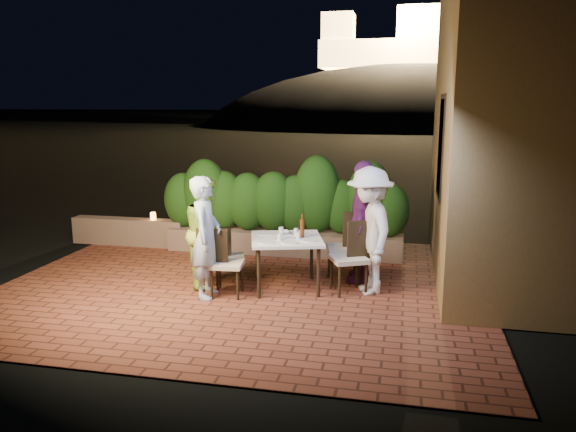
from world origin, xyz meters
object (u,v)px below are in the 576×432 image
(beer_bottle, at_px, (302,226))
(bowl, at_px, (284,232))
(diner_green, at_px, (206,231))
(diner_purple, at_px, (363,222))
(chair_right_front, at_px, (349,257))
(parapet_lamp, at_px, (153,216))
(chair_left_front, at_px, (227,263))
(diner_white, at_px, (369,231))
(diner_blue, at_px, (206,237))
(dining_table, at_px, (287,263))
(chair_left_back, at_px, (230,256))
(chair_right_back, at_px, (344,247))

(beer_bottle, height_order, bowl, beer_bottle)
(diner_green, height_order, diner_purple, diner_purple)
(chair_right_front, relative_size, parapet_lamp, 7.34)
(chair_left_front, height_order, diner_white, diner_white)
(diner_blue, bearing_deg, diner_purple, -67.43)
(beer_bottle, distance_m, chair_right_front, 0.80)
(chair_right_front, bearing_deg, chair_left_front, -8.24)
(dining_table, distance_m, bowl, 0.48)
(chair_left_back, relative_size, chair_right_back, 0.81)
(bowl, xyz_separation_m, chair_left_back, (-0.76, -0.26, -0.34))
(chair_left_front, height_order, chair_right_back, chair_right_back)
(bowl, relative_size, chair_left_back, 0.19)
(bowl, bearing_deg, chair_right_back, 16.34)
(beer_bottle, relative_size, diner_white, 0.19)
(chair_left_front, bearing_deg, chair_right_back, 26.68)
(parapet_lamp, bearing_deg, chair_left_back, -41.62)
(chair_left_back, bearing_deg, beer_bottle, -15.76)
(chair_right_back, bearing_deg, diner_purple, 178.58)
(diner_white, bearing_deg, chair_left_back, -107.74)
(dining_table, bearing_deg, chair_right_front, 1.06)
(diner_green, bearing_deg, chair_right_front, -107.45)
(parapet_lamp, bearing_deg, chair_right_front, -25.78)
(beer_bottle, height_order, parapet_lamp, beer_bottle)
(diner_white, distance_m, parapet_lamp, 4.51)
(chair_right_front, distance_m, diner_white, 0.48)
(chair_left_back, relative_size, diner_purple, 0.47)
(chair_right_back, bearing_deg, bowl, 2.52)
(dining_table, relative_size, chair_left_back, 1.15)
(beer_bottle, bearing_deg, bowl, 150.46)
(bowl, bearing_deg, parapet_lamp, 150.59)
(dining_table, distance_m, diner_purple, 1.31)
(diner_green, bearing_deg, chair_left_back, -98.69)
(chair_left_front, xyz_separation_m, diner_white, (1.91, 0.56, 0.42))
(dining_table, bearing_deg, chair_left_back, 179.83)
(bowl, height_order, diner_white, diner_white)
(chair_left_back, bearing_deg, chair_left_front, -98.13)
(diner_blue, distance_m, parapet_lamp, 3.13)
(chair_left_front, distance_m, diner_purple, 2.12)
(dining_table, bearing_deg, chair_left_front, -147.19)
(chair_right_front, relative_size, diner_green, 0.64)
(chair_right_front, height_order, chair_right_back, chair_right_back)
(beer_bottle, bearing_deg, diner_purple, 30.21)
(beer_bottle, bearing_deg, diner_green, -173.76)
(chair_left_back, height_order, diner_blue, diner_blue)
(chair_left_back, height_order, parapet_lamp, chair_left_back)
(parapet_lamp, bearing_deg, diner_purple, -18.03)
(diner_blue, bearing_deg, beer_bottle, -68.23)
(diner_purple, bearing_deg, bowl, -71.40)
(beer_bottle, distance_m, diner_white, 0.96)
(bowl, distance_m, diner_green, 1.14)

